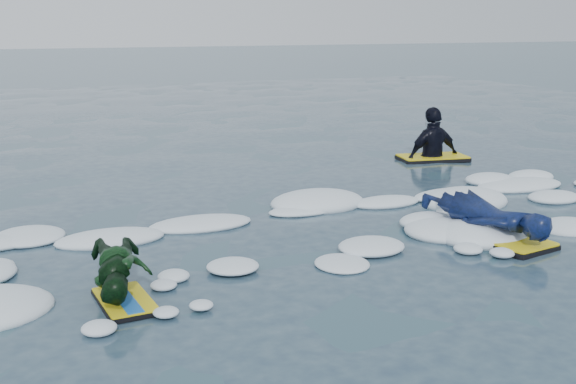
# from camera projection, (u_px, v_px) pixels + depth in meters

# --- Properties ---
(ground) EXTENTS (120.00, 120.00, 0.00)m
(ground) POSITION_uv_depth(u_px,v_px,m) (355.00, 251.00, 7.69)
(ground) COLOR #1C3044
(ground) RESTS_ON ground
(foam_band) EXTENTS (12.00, 3.10, 0.30)m
(foam_band) POSITION_uv_depth(u_px,v_px,m) (316.00, 226.00, 8.62)
(foam_band) COLOR white
(foam_band) RESTS_ON ground
(prone_woman_unit) EXTENTS (0.88, 1.81, 0.45)m
(prone_woman_unit) POSITION_uv_depth(u_px,v_px,m) (489.00, 217.00, 8.14)
(prone_woman_unit) COLOR black
(prone_woman_unit) RESTS_ON ground
(prone_child_unit) EXTENTS (0.78, 1.26, 0.46)m
(prone_child_unit) POSITION_uv_depth(u_px,v_px,m) (120.00, 273.00, 6.35)
(prone_child_unit) COLOR black
(prone_child_unit) RESTS_ON ground
(waiting_rider_unit) EXTENTS (1.29, 0.84, 1.79)m
(waiting_rider_unit) POSITION_uv_depth(u_px,v_px,m) (433.00, 158.00, 12.63)
(waiting_rider_unit) COLOR black
(waiting_rider_unit) RESTS_ON ground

